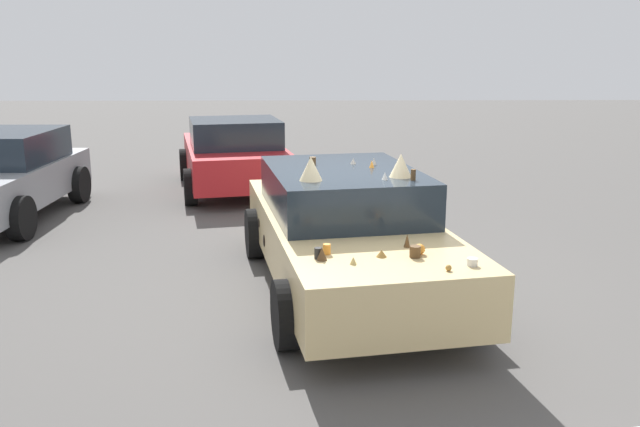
# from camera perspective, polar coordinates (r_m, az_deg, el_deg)

# --- Properties ---
(ground_plane) EXTENTS (60.00, 60.00, 0.00)m
(ground_plane) POSITION_cam_1_polar(r_m,az_deg,el_deg) (7.76, 2.23, -6.46)
(ground_plane) COLOR #514F4C
(art_car_decorated) EXTENTS (4.83, 2.62, 1.63)m
(art_car_decorated) POSITION_cam_1_polar(r_m,az_deg,el_deg) (7.59, 2.20, -1.30)
(art_car_decorated) COLOR #D8BC7F
(art_car_decorated) RESTS_ON ground
(parked_sedan_behind_left) EXTENTS (4.30, 2.67, 1.42)m
(parked_sedan_behind_left) POSITION_cam_1_polar(r_m,az_deg,el_deg) (13.17, -7.38, 5.04)
(parked_sedan_behind_left) COLOR red
(parked_sedan_behind_left) RESTS_ON ground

